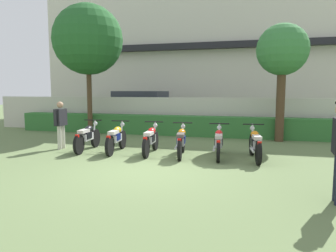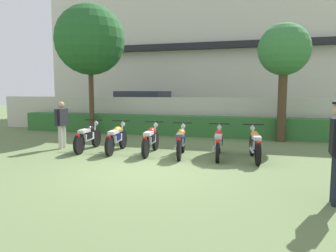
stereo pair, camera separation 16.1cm
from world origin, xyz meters
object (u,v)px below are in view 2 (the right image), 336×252
motorcycle_in_row_1 (116,138)px  inspector_person (62,121)px  motorcycle_in_row_3 (181,141)px  parked_car (145,109)px  tree_near_inspector (90,40)px  motorcycle_in_row_4 (218,142)px  motorcycle_in_row_0 (88,137)px  tree_far_side (284,52)px  motorcycle_in_row_5 (255,144)px  motorcycle_in_row_2 (151,139)px

motorcycle_in_row_1 → inspector_person: 2.07m
inspector_person → motorcycle_in_row_3: bearing=-1.5°
parked_car → motorcycle_in_row_1: size_ratio=2.50×
tree_near_inspector → motorcycle_in_row_4: tree_near_inspector is taller
motorcycle_in_row_0 → motorcycle_in_row_3: bearing=-96.2°
parked_car → tree_near_inspector: 5.01m
tree_near_inspector → tree_far_side: 8.04m
parked_car → motorcycle_in_row_0: (0.72, -7.30, -0.48)m
tree_far_side → motorcycle_in_row_3: size_ratio=2.42×
parked_car → tree_far_side: (6.83, -3.68, 2.42)m
motorcycle_in_row_0 → inspector_person: size_ratio=1.21×
tree_near_inspector → inspector_person: bearing=-75.9°
motorcycle_in_row_5 → tree_near_inspector: bearing=55.1°
motorcycle_in_row_2 → motorcycle_in_row_5: 3.08m
motorcycle_in_row_0 → motorcycle_in_row_5: motorcycle_in_row_5 is taller
motorcycle_in_row_1 → motorcycle_in_row_4: motorcycle_in_row_1 is taller
tree_far_side → motorcycle_in_row_2: size_ratio=2.37×
motorcycle_in_row_0 → tree_near_inspector: bearing=22.2°
tree_near_inspector → motorcycle_in_row_3: 7.19m
parked_car → inspector_person: 7.24m
inspector_person → motorcycle_in_row_1: bearing=-1.7°
motorcycle_in_row_2 → motorcycle_in_row_4: bearing=-94.9°
motorcycle_in_row_2 → motorcycle_in_row_1: bearing=87.2°
tree_far_side → motorcycle_in_row_4: tree_far_side is taller
parked_car → motorcycle_in_row_5: bearing=-43.9°
motorcycle_in_row_0 → motorcycle_in_row_3: 3.11m
motorcycle_in_row_0 → motorcycle_in_row_4: (4.19, 0.06, -0.01)m
tree_near_inspector → inspector_person: tree_near_inspector is taller
motorcycle_in_row_4 → motorcycle_in_row_5: bearing=-98.1°
motorcycle_in_row_0 → motorcycle_in_row_5: size_ratio=1.01×
tree_far_side → motorcycle_in_row_1: tree_far_side is taller
motorcycle_in_row_2 → inspector_person: size_ratio=1.18×
tree_near_inspector → motorcycle_in_row_2: size_ratio=3.04×
tree_far_side → motorcycle_in_row_2: (-3.98, -3.57, -2.91)m
motorcycle_in_row_3 → motorcycle_in_row_4: size_ratio=0.96×
parked_car → motorcycle_in_row_0: parked_car is taller
motorcycle_in_row_2 → motorcycle_in_row_4: 2.06m
tree_far_side → motorcycle_in_row_0: (-6.10, -3.62, -2.91)m
parked_car → tree_far_side: 8.13m
tree_near_inspector → motorcycle_in_row_0: bearing=-62.3°
tree_far_side → motorcycle_in_row_5: (-0.90, -3.61, -2.90)m
tree_near_inspector → motorcycle_in_row_2: (4.02, -3.56, -3.66)m
motorcycle_in_row_1 → motorcycle_in_row_5: size_ratio=1.00×
motorcycle_in_row_1 → motorcycle_in_row_2: 1.13m
motorcycle_in_row_0 → motorcycle_in_row_2: size_ratio=1.03×
motorcycle_in_row_3 → motorcycle_in_row_5: size_ratio=0.97×
motorcycle_in_row_2 → tree_near_inspector: bearing=43.4°
motorcycle_in_row_5 → inspector_person: bearing=81.4°
motorcycle_in_row_4 → motorcycle_in_row_3: bearing=89.9°
motorcycle_in_row_0 → motorcycle_in_row_5: (5.21, 0.02, 0.00)m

